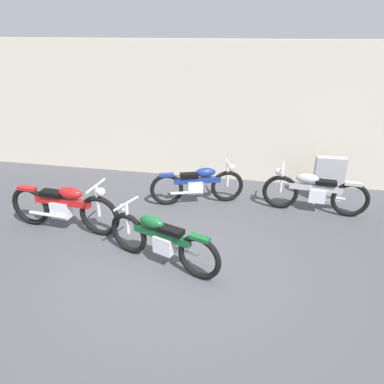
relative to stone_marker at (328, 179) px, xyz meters
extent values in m
plane|color=#47474C|center=(-2.81, -3.06, -0.49)|extent=(40.00, 40.00, 0.00)
cube|color=beige|center=(-2.81, 0.91, 1.13)|extent=(18.00, 0.30, 3.23)
cube|color=#9E9EA3|center=(0.00, 0.00, 0.00)|extent=(0.62, 0.22, 0.97)
torus|color=black|center=(-3.50, -2.79, -0.12)|extent=(0.71, 0.33, 0.73)
torus|color=black|center=(-2.24, -3.24, -0.12)|extent=(0.71, 0.33, 0.73)
cube|color=silver|center=(-2.82, -3.04, -0.10)|extent=(0.37, 0.29, 0.28)
cube|color=#145128|center=(-2.87, -3.02, 0.06)|extent=(1.00, 0.43, 0.12)
ellipsoid|color=#145128|center=(-3.04, -2.96, 0.24)|extent=(0.48, 0.33, 0.20)
cube|color=black|center=(-2.70, -3.08, 0.19)|extent=(0.43, 0.30, 0.08)
cube|color=#145128|center=(-2.24, -3.24, 0.22)|extent=(0.34, 0.22, 0.06)
cylinder|color=silver|center=(-3.50, -2.79, 0.15)|extent=(0.06, 0.06, 0.55)
cylinder|color=silver|center=(-3.50, -2.79, 0.42)|extent=(0.23, 0.56, 0.04)
sphere|color=silver|center=(-3.58, -2.77, 0.32)|extent=(0.14, 0.14, 0.14)
cylinder|color=silver|center=(-2.59, -2.99, -0.17)|extent=(0.68, 0.29, 0.06)
torus|color=black|center=(-1.01, -0.63, -0.12)|extent=(0.73, 0.14, 0.73)
torus|color=black|center=(0.33, -0.73, -0.12)|extent=(0.73, 0.14, 0.73)
cube|color=silver|center=(-0.29, -0.68, -0.10)|extent=(0.33, 0.22, 0.28)
cube|color=#ADADB2|center=(-0.34, -0.68, 0.06)|extent=(1.03, 0.18, 0.12)
ellipsoid|color=#ADADB2|center=(-0.52, -0.66, 0.24)|extent=(0.45, 0.23, 0.20)
cube|color=black|center=(-0.16, -0.69, 0.19)|extent=(0.41, 0.21, 0.08)
cube|color=#ADADB2|center=(0.33, -0.73, 0.22)|extent=(0.33, 0.14, 0.06)
cylinder|color=silver|center=(-1.01, -0.63, 0.15)|extent=(0.06, 0.06, 0.55)
cylinder|color=silver|center=(-1.01, -0.63, 0.43)|extent=(0.08, 0.58, 0.04)
sphere|color=silver|center=(-1.09, -0.62, 0.33)|extent=(0.14, 0.14, 0.14)
cylinder|color=silver|center=(-0.08, -0.58, -0.17)|extent=(0.70, 0.11, 0.06)
torus|color=black|center=(-4.20, -2.38, -0.10)|extent=(0.79, 0.15, 0.78)
torus|color=black|center=(-5.65, -2.27, -0.10)|extent=(0.79, 0.15, 0.78)
cube|color=silver|center=(-4.98, -2.32, -0.07)|extent=(0.36, 0.24, 0.30)
cube|color=#B21919|center=(-4.92, -2.32, 0.10)|extent=(1.10, 0.19, 0.13)
ellipsoid|color=#B21919|center=(-4.73, -2.34, 0.29)|extent=(0.49, 0.25, 0.21)
cube|color=black|center=(-5.12, -2.31, 0.24)|extent=(0.44, 0.22, 0.09)
cube|color=#B21919|center=(-5.65, -2.27, 0.27)|extent=(0.35, 0.15, 0.06)
cylinder|color=silver|center=(-4.20, -2.38, 0.20)|extent=(0.06, 0.06, 0.59)
cylinder|color=silver|center=(-4.20, -2.38, 0.49)|extent=(0.08, 0.62, 0.04)
sphere|color=silver|center=(-4.12, -2.38, 0.39)|extent=(0.15, 0.15, 0.15)
cylinder|color=silver|center=(-5.20, -2.43, -0.15)|extent=(0.75, 0.12, 0.06)
torus|color=black|center=(-2.12, -0.52, -0.14)|extent=(0.69, 0.31, 0.70)
torus|color=black|center=(-3.35, -0.94, -0.14)|extent=(0.69, 0.31, 0.70)
cube|color=silver|center=(-2.78, -0.74, -0.12)|extent=(0.35, 0.28, 0.27)
cube|color=navy|center=(-2.74, -0.73, 0.04)|extent=(0.96, 0.41, 0.12)
ellipsoid|color=navy|center=(-2.57, -0.67, 0.21)|extent=(0.46, 0.32, 0.19)
cube|color=black|center=(-2.90, -0.78, 0.16)|extent=(0.42, 0.29, 0.08)
cube|color=navy|center=(-3.35, -0.94, 0.19)|extent=(0.33, 0.21, 0.06)
cylinder|color=silver|center=(-2.12, -0.52, 0.13)|extent=(0.05, 0.05, 0.53)
cylinder|color=silver|center=(-2.12, -0.52, 0.39)|extent=(0.21, 0.54, 0.03)
sphere|color=silver|center=(-2.05, -0.49, 0.30)|extent=(0.13, 0.13, 0.13)
cylinder|color=silver|center=(-2.93, -0.91, -0.18)|extent=(0.65, 0.27, 0.06)
camera|label=1|loc=(-1.46, -7.62, 2.98)|focal=33.78mm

